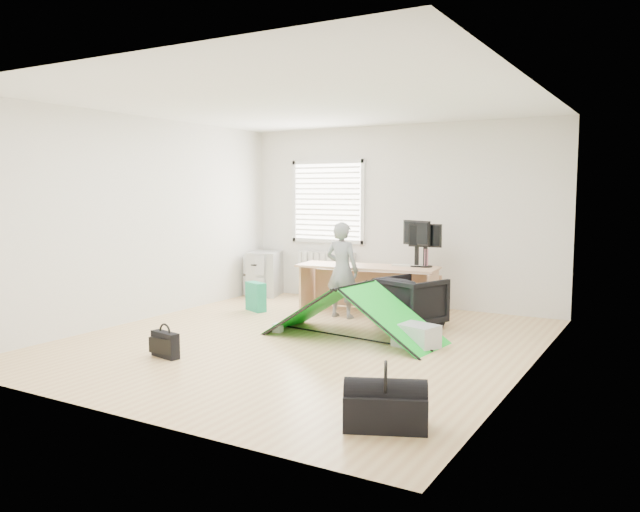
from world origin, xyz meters
The scene contains 18 objects.
ground centered at (0.00, 0.00, 0.00)m, with size 5.50×5.50×0.00m, color tan.
back_wall centered at (0.00, 2.75, 1.35)m, with size 5.00×0.02×2.70m, color silver.
window centered at (-1.20, 2.71, 1.55)m, with size 1.20×0.06×1.20m, color silver.
radiator centered at (-1.20, 2.67, 0.45)m, with size 1.00×0.12×0.60m, color silver.
desk centered at (-0.09, 1.88, 0.34)m, with size 1.98×0.63×0.67m, color tan.
filing_cabinet centered at (-2.20, 2.39, 0.36)m, with size 0.47×0.62×0.72m, color #A9ABAE.
monitor_left centered at (0.55, 2.14, 0.91)m, with size 0.49×0.11×0.47m, color black.
monitor_right centered at (0.67, 2.15, 0.89)m, with size 0.46×0.10×0.44m, color black.
keyboard centered at (0.43, 2.12, 0.68)m, with size 0.44×0.15×0.02m, color beige.
thermos centered at (0.67, 2.16, 0.80)m, with size 0.07×0.07×0.25m, color #AE6175.
office_chair centered at (0.81, 1.31, 0.32)m, with size 0.69×0.71×0.65m, color black.
person centered at (-0.24, 1.42, 0.65)m, with size 0.48×0.31×1.31m, color slate.
kite centered at (0.45, 0.39, 0.32)m, with size 2.05×0.90×0.64m, color #13CE29, non-canonical shape.
storage_crate centered at (1.24, 0.39, 0.13)m, with size 0.46×0.32×0.26m, color #B3B9BC.
tote_bag centered at (-1.54, 1.21, 0.21)m, with size 0.35×0.15×0.41m, color #1D8F66.
laptop_bag centered at (-0.87, -1.31, 0.13)m, with size 0.36×0.11×0.27m, color black.
white_box centered at (-0.50, 0.24, 0.05)m, with size 0.11×0.11×0.11m, color silver.
duffel_bag centered at (1.91, -1.95, 0.13)m, with size 0.60×0.31×0.26m, color black.
Camera 1 is at (3.70, -5.99, 1.73)m, focal length 35.00 mm.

